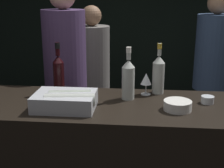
% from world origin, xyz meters
% --- Properties ---
extents(wall_back_chalkboard, '(6.40, 0.06, 2.80)m').
position_xyz_m(wall_back_chalkboard, '(0.00, 2.79, 1.40)').
color(wall_back_chalkboard, black).
rests_on(wall_back_chalkboard, ground_plane).
extents(ice_bin_with_bottles, '(0.37, 0.26, 0.11)m').
position_xyz_m(ice_bin_with_bottles, '(-0.26, 0.22, 1.15)').
color(ice_bin_with_bottles, '#B7BABF').
rests_on(ice_bin_with_bottles, bar_counter).
extents(bowl_white, '(0.17, 0.17, 0.06)m').
position_xyz_m(bowl_white, '(0.40, 0.25, 1.13)').
color(bowl_white, silver).
rests_on(bowl_white, bar_counter).
extents(wine_glass, '(0.07, 0.07, 0.15)m').
position_xyz_m(wine_glass, '(0.22, 0.53, 1.21)').
color(wine_glass, silver).
rests_on(wine_glass, bar_counter).
extents(candle_votive, '(0.08, 0.08, 0.05)m').
position_xyz_m(candle_votive, '(0.61, 0.39, 1.12)').
color(candle_votive, silver).
rests_on(candle_votive, bar_counter).
extents(red_wine_bottle_black_foil, '(0.08, 0.08, 0.35)m').
position_xyz_m(red_wine_bottle_black_foil, '(-0.39, 0.53, 1.24)').
color(red_wine_bottle_black_foil, black).
rests_on(red_wine_bottle_black_foil, bar_counter).
extents(white_wine_bottle, '(0.08, 0.08, 0.35)m').
position_xyz_m(white_wine_bottle, '(0.10, 0.43, 1.24)').
color(white_wine_bottle, '#B2B7AD').
rests_on(white_wine_bottle, bar_counter).
extents(rose_wine_bottle, '(0.08, 0.08, 0.35)m').
position_xyz_m(rose_wine_bottle, '(0.30, 0.57, 1.24)').
color(rose_wine_bottle, '#B2B7AD').
rests_on(rose_wine_bottle, bar_counter).
extents(person_in_hoodie, '(0.37, 0.37, 1.78)m').
position_xyz_m(person_in_hoodie, '(0.90, 1.65, 0.99)').
color(person_in_hoodie, black).
rests_on(person_in_hoodie, ground_plane).
extents(person_blond_tee, '(0.38, 0.38, 1.65)m').
position_xyz_m(person_blond_tee, '(-0.35, 1.72, 0.91)').
color(person_blond_tee, black).
rests_on(person_blond_tee, ground_plane).
extents(person_grey_polo, '(0.36, 0.36, 1.85)m').
position_xyz_m(person_grey_polo, '(-0.46, 0.99, 1.04)').
color(person_grey_polo, black).
rests_on(person_grey_polo, ground_plane).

